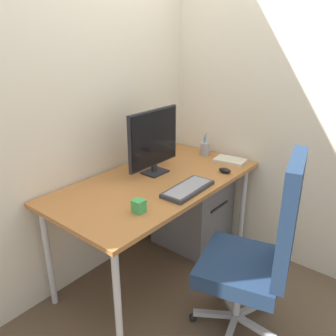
# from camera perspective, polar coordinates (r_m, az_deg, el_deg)

# --- Properties ---
(ground_plane) EXTENTS (8.00, 8.00, 0.00)m
(ground_plane) POSITION_cam_1_polar(r_m,az_deg,el_deg) (2.72, -1.70, -16.60)
(ground_plane) COLOR brown
(wall_back) EXTENTS (3.17, 0.04, 2.80)m
(wall_back) POSITION_cam_1_polar(r_m,az_deg,el_deg) (2.45, -9.66, 14.70)
(wall_back) COLOR beige
(wall_back) RESTS_ON ground_plane
(wall_side_right) EXTENTS (0.04, 2.44, 2.80)m
(wall_side_right) POSITION_cam_1_polar(r_m,az_deg,el_deg) (2.66, 13.52, 14.97)
(wall_side_right) COLOR beige
(wall_side_right) RESTS_ON ground_plane
(desk) EXTENTS (1.49, 0.77, 0.75)m
(desk) POSITION_cam_1_polar(r_m,az_deg,el_deg) (2.36, -1.88, -3.40)
(desk) COLOR #B27038
(desk) RESTS_ON ground_plane
(office_chair) EXTENTS (0.57, 0.58, 1.13)m
(office_chair) POSITION_cam_1_polar(r_m,az_deg,el_deg) (2.00, 15.12, -12.81)
(office_chair) COLOR black
(office_chair) RESTS_ON ground_plane
(filing_cabinet) EXTENTS (0.47, 0.52, 0.59)m
(filing_cabinet) POSITION_cam_1_polar(r_m,az_deg,el_deg) (2.92, 3.97, -6.89)
(filing_cabinet) COLOR slate
(filing_cabinet) RESTS_ON ground_plane
(monitor) EXTENTS (0.47, 0.13, 0.45)m
(monitor) POSITION_cam_1_polar(r_m,az_deg,el_deg) (2.38, -2.38, 4.64)
(monitor) COLOR black
(monitor) RESTS_ON desk
(keyboard) EXTENTS (0.39, 0.18, 0.03)m
(keyboard) POSITION_cam_1_polar(r_m,az_deg,el_deg) (2.18, 3.31, -3.46)
(keyboard) COLOR #333338
(keyboard) RESTS_ON desk
(mouse) EXTENTS (0.05, 0.10, 0.04)m
(mouse) POSITION_cam_1_polar(r_m,az_deg,el_deg) (2.48, 9.37, -0.39)
(mouse) COLOR black
(mouse) RESTS_ON desk
(pen_holder) EXTENTS (0.07, 0.07, 0.19)m
(pen_holder) POSITION_cam_1_polar(r_m,az_deg,el_deg) (2.81, 6.11, 3.23)
(pen_holder) COLOR #9EA0A5
(pen_holder) RESTS_ON desk
(notebook) EXTENTS (0.18, 0.25, 0.02)m
(notebook) POSITION_cam_1_polar(r_m,az_deg,el_deg) (2.70, 10.23, 1.23)
(notebook) COLOR beige
(notebook) RESTS_ON desk
(desk_clamp_accessory) EXTENTS (0.06, 0.06, 0.07)m
(desk_clamp_accessory) POSITION_cam_1_polar(r_m,az_deg,el_deg) (1.93, -4.85, -6.26)
(desk_clamp_accessory) COLOR #3FAD59
(desk_clamp_accessory) RESTS_ON desk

